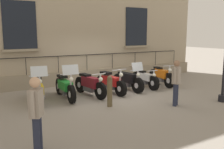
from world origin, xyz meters
TOP-DOWN VIEW (x-y plane):
  - ground_plane at (0.00, 0.00)m, footprint 60.00×60.00m
  - building_facade at (-2.87, 0.00)m, footprint 0.82×13.89m
  - motorcycle_yellow at (-0.22, -2.94)m, footprint 2.19×0.75m
  - motorcycle_green at (-0.14, -1.96)m, footprint 2.20×0.71m
  - motorcycle_maroon at (-0.04, -0.97)m, footprint 2.14×0.61m
  - motorcycle_red at (-0.06, -0.01)m, footprint 2.05×0.68m
  - motorcycle_black at (-0.12, 0.90)m, footprint 1.99×0.67m
  - motorcycle_white at (-0.18, 1.88)m, footprint 1.97×0.54m
  - motorcycle_orange at (-0.18, 2.86)m, footprint 2.02×0.61m
  - bollard at (1.59, -0.98)m, footprint 0.18×0.18m
  - pedestrian_standing at (2.63, 1.04)m, footprint 0.38×0.47m
  - pedestrian_walking at (3.75, -3.92)m, footprint 0.47×0.37m

SIDE VIEW (x-z plane):
  - ground_plane at x=0.00m, z-range 0.00..0.00m
  - motorcycle_white at x=-0.18m, z-range -0.04..0.83m
  - motorcycle_red at x=-0.06m, z-range -0.11..0.96m
  - motorcycle_yellow at x=-0.22m, z-range -0.26..1.14m
  - motorcycle_black at x=-0.12m, z-range -0.20..1.09m
  - motorcycle_orange at x=-0.18m, z-range -0.07..0.96m
  - motorcycle_green at x=-0.14m, z-range -0.25..1.14m
  - motorcycle_maroon at x=-0.04m, z-range -0.04..0.95m
  - bollard at x=1.59m, z-range 0.00..1.07m
  - pedestrian_standing at x=2.63m, z-range 0.09..1.67m
  - pedestrian_walking at x=3.75m, z-range 0.10..1.72m
  - building_facade at x=-2.87m, z-range -0.10..6.89m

